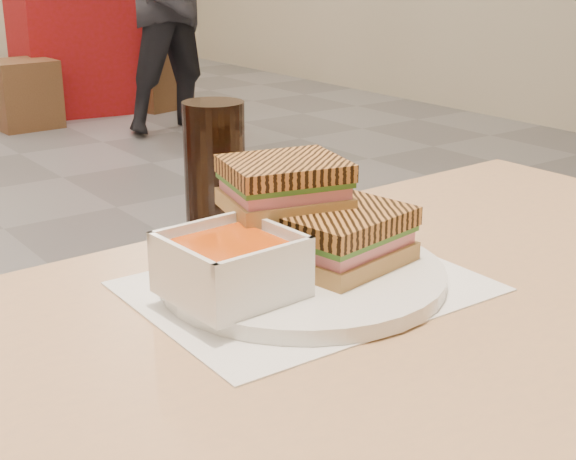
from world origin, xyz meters
TOP-DOWN VIEW (x-y plane):
  - main_table at (0.04, -2.11)m, footprint 1.22×0.73m
  - tray_liner at (0.04, -1.99)m, footprint 0.35×0.27m
  - plate at (0.04, -1.98)m, footprint 0.30×0.30m
  - soup_bowl at (-0.06, -2.00)m, footprint 0.12×0.12m
  - panini_lower at (0.08, -2.00)m, footprint 0.15×0.13m
  - panini_upper at (0.05, -1.94)m, footprint 0.14×0.13m
  - cola_glass at (0.06, -1.78)m, footprint 0.07×0.07m
  - bg_table_1 at (1.90, 3.02)m, footprint 1.03×1.03m
  - bg_chair_1l at (1.29, 2.58)m, footprint 0.39×0.39m
  - bg_chair_1r at (2.29, 2.69)m, footprint 0.48×0.48m
  - patron_b at (2.07, 1.85)m, footprint 0.78×0.61m

SIDE VIEW (x-z plane):
  - bg_chair_1l at x=1.29m, z-range 0.00..0.43m
  - bg_chair_1r at x=2.29m, z-range 0.00..0.44m
  - bg_table_1 at x=1.90m, z-range 0.00..0.79m
  - main_table at x=0.04m, z-range 0.26..1.01m
  - tray_liner at x=0.04m, z-range 0.75..0.75m
  - plate at x=0.04m, z-range 0.75..0.77m
  - soup_bowl at x=-0.06m, z-range 0.76..0.82m
  - patron_b at x=2.07m, z-range 0.00..1.59m
  - panini_lower at x=0.08m, z-range 0.77..0.83m
  - cola_glass at x=0.06m, z-range 0.75..0.91m
  - panini_upper at x=0.05m, z-range 0.82..0.87m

